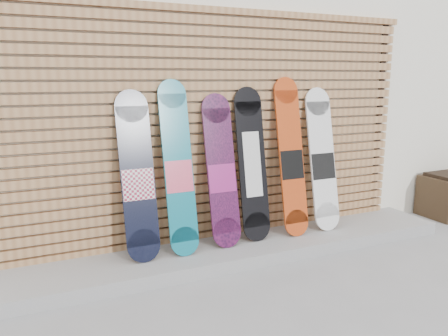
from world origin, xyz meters
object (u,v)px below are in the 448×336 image
Objects in this scene: snowboard_2 at (221,172)px; snowboard_3 at (252,164)px; snowboard_1 at (178,169)px; snowboard_0 at (138,177)px; snowboard_5 at (322,160)px; snowboard_4 at (291,158)px.

snowboard_3 reaches higher than snowboard_2.
snowboard_0 is at bearing 179.06° from snowboard_1.
snowboard_1 is 0.75m from snowboard_3.
snowboard_3 is (0.75, 0.03, -0.02)m from snowboard_1.
snowboard_0 and snowboard_5 have the same top height.
snowboard_0 is 1.03× the size of snowboard_2.
snowboard_0 is 1.12m from snowboard_3.
snowboard_3 is 0.43m from snowboard_4.
snowboard_4 is (0.76, -0.00, 0.07)m from snowboard_2.
snowboard_3 is at bearing 176.84° from snowboard_4.
snowboard_4 reaches higher than snowboard_1.
snowboard_5 is at bearing 0.57° from snowboard_4.
snowboard_3 is 0.81m from snowboard_5.
snowboard_4 is at bearing 0.02° from snowboard_0.
snowboard_3 is (0.33, 0.02, 0.04)m from snowboard_2.
snowboard_4 reaches higher than snowboard_5.
snowboard_4 is at bearing -179.43° from snowboard_5.
snowboard_2 is (0.42, 0.01, -0.06)m from snowboard_1.
snowboard_4 reaches higher than snowboard_3.
snowboard_1 is (0.36, -0.01, 0.04)m from snowboard_0.
snowboard_0 is at bearing -179.98° from snowboard_4.
snowboard_3 is at bearing 3.31° from snowboard_2.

